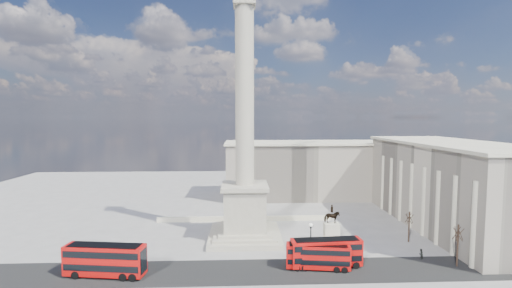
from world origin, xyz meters
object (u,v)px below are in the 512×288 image
object	(u,v)px
nelsons_column	(245,173)
red_bus_b	(318,256)
pedestrian_walking	(345,255)
pedestrian_crossing	(326,240)
red_bus_c	(327,252)
red_bus_a	(106,260)
equestrian_statue	(332,230)
victorian_lamp	(311,239)
pedestrian_standing	(421,254)

from	to	relation	value
nelsons_column	red_bus_b	size ratio (longest dim) A/B	4.93
red_bus_b	pedestrian_walking	size ratio (longest dim) A/B	5.85
pedestrian_walking	pedestrian_crossing	world-z (taller)	pedestrian_walking
red_bus_c	pedestrian_crossing	size ratio (longest dim) A/B	7.35
red_bus_a	red_bus_b	xyz separation A→B (m)	(32.47, 1.10, -0.45)
equestrian_statue	pedestrian_crossing	bearing A→B (deg)	-152.23
red_bus_b	victorian_lamp	size ratio (longest dim) A/B	1.53
nelsons_column	red_bus_b	distance (m)	21.46
pedestrian_crossing	pedestrian_walking	bearing A→B (deg)	179.14
red_bus_a	victorian_lamp	world-z (taller)	victorian_lamp
victorian_lamp	equestrian_statue	xyz separation A→B (m)	(5.70, 8.42, -1.34)
nelsons_column	equestrian_statue	bearing A→B (deg)	-12.37
red_bus_a	pedestrian_standing	bearing A→B (deg)	12.14
nelsons_column	red_bus_a	size ratio (longest dim) A/B	4.07
red_bus_b	equestrian_statue	world-z (taller)	equestrian_statue
victorian_lamp	red_bus_b	bearing A→B (deg)	-74.51
nelsons_column	pedestrian_walking	distance (m)	23.56
red_bus_c	pedestrian_walking	xyz separation A→B (m)	(3.74, 2.30, -1.53)
pedestrian_standing	nelsons_column	bearing A→B (deg)	-54.74
victorian_lamp	pedestrian_walking	bearing A→B (deg)	4.95
pedestrian_walking	pedestrian_standing	world-z (taller)	pedestrian_standing
red_bus_a	red_bus_c	bearing A→B (deg)	10.59
victorian_lamp	pedestrian_walking	world-z (taller)	victorian_lamp
pedestrian_standing	pedestrian_crossing	world-z (taller)	pedestrian_standing
red_bus_a	red_bus_b	size ratio (longest dim) A/B	1.21
red_bus_c	equestrian_statue	bearing A→B (deg)	67.40
red_bus_b	red_bus_c	size ratio (longest dim) A/B	0.89
nelsons_column	pedestrian_crossing	distance (m)	19.94
pedestrian_crossing	red_bus_b	bearing A→B (deg)	147.99
pedestrian_standing	pedestrian_crossing	size ratio (longest dim) A/B	1.15
red_bus_c	pedestrian_standing	bearing A→B (deg)	4.17
red_bus_b	pedestrian_standing	bearing A→B (deg)	17.12
nelsons_column	red_bus_a	xyz separation A→B (m)	(-21.05, -15.70, -10.37)
nelsons_column	red_bus_c	world-z (taller)	nelsons_column
equestrian_statue	pedestrian_standing	xyz separation A→B (m)	(13.15, -7.90, -1.65)
victorian_lamp	pedestrian_crossing	world-z (taller)	victorian_lamp
nelsons_column	pedestrian_standing	size ratio (longest dim) A/B	27.90
red_bus_a	victorian_lamp	size ratio (longest dim) A/B	1.85
equestrian_statue	pedestrian_walking	world-z (taller)	equestrian_statue
nelsons_column	red_bus_c	size ratio (longest dim) A/B	4.37
red_bus_b	pedestrian_walking	xyz separation A→B (m)	(5.23, 3.10, -1.24)
nelsons_column	victorian_lamp	bearing A→B (deg)	-48.30
nelsons_column	victorian_lamp	size ratio (longest dim) A/B	7.55
nelsons_column	red_bus_a	bearing A→B (deg)	-143.29
red_bus_c	pedestrian_crossing	distance (m)	10.01
red_bus_a	red_bus_b	world-z (taller)	red_bus_a
red_bus_a	pedestrian_crossing	xyz separation A→B (m)	(36.29, 11.49, -1.78)
pedestrian_crossing	victorian_lamp	bearing A→B (deg)	138.02
pedestrian_walking	pedestrian_crossing	xyz separation A→B (m)	(-1.41, 7.29, -0.09)
red_bus_b	pedestrian_walking	world-z (taller)	red_bus_b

